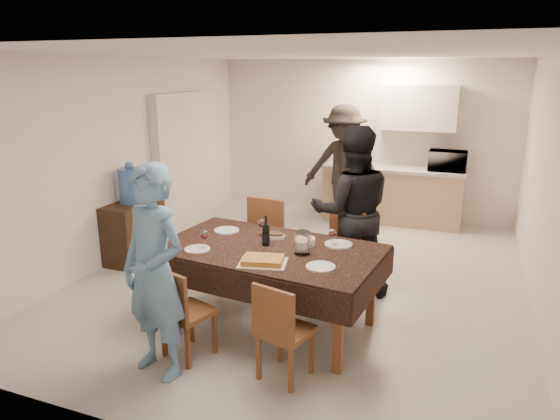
# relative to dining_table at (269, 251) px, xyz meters

# --- Properties ---
(floor) EXTENTS (5.00, 6.00, 0.02)m
(floor) POSITION_rel_dining_table_xyz_m (-0.04, 1.28, -0.77)
(floor) COLOR #B1B0AB
(floor) RESTS_ON ground
(ceiling) EXTENTS (5.00, 6.00, 0.02)m
(ceiling) POSITION_rel_dining_table_xyz_m (-0.04, 1.28, 1.83)
(ceiling) COLOR white
(ceiling) RESTS_ON wall_back
(wall_back) EXTENTS (5.00, 0.02, 2.60)m
(wall_back) POSITION_rel_dining_table_xyz_m (-0.04, 4.28, 0.53)
(wall_back) COLOR silver
(wall_back) RESTS_ON floor
(wall_front) EXTENTS (5.00, 0.02, 2.60)m
(wall_front) POSITION_rel_dining_table_xyz_m (-0.04, -1.72, 0.53)
(wall_front) COLOR silver
(wall_front) RESTS_ON floor
(wall_left) EXTENTS (0.02, 6.00, 2.60)m
(wall_left) POSITION_rel_dining_table_xyz_m (-2.54, 1.28, 0.53)
(wall_left) COLOR silver
(wall_left) RESTS_ON floor
(wall_right) EXTENTS (0.02, 6.00, 2.60)m
(wall_right) POSITION_rel_dining_table_xyz_m (2.46, 1.28, 0.53)
(wall_right) COLOR silver
(wall_right) RESTS_ON floor
(stub_partition) EXTENTS (0.15, 1.40, 2.10)m
(stub_partition) POSITION_rel_dining_table_xyz_m (-2.46, 2.48, 0.28)
(stub_partition) COLOR silver
(stub_partition) RESTS_ON floor
(kitchen_base_cabinet) EXTENTS (2.20, 0.60, 0.86)m
(kitchen_base_cabinet) POSITION_rel_dining_table_xyz_m (0.56, 3.96, -0.34)
(kitchen_base_cabinet) COLOR tan
(kitchen_base_cabinet) RESTS_ON floor
(kitchen_worktop) EXTENTS (2.24, 0.64, 0.05)m
(kitchen_worktop) POSITION_rel_dining_table_xyz_m (0.56, 3.96, 0.11)
(kitchen_worktop) COLOR #AEADA8
(kitchen_worktop) RESTS_ON kitchen_base_cabinet
(upper_cabinet) EXTENTS (1.20, 0.34, 0.70)m
(upper_cabinet) POSITION_rel_dining_table_xyz_m (0.86, 4.10, 1.08)
(upper_cabinet) COLOR white
(upper_cabinet) RESTS_ON wall_back
(dining_table) EXTENTS (2.19, 1.42, 0.81)m
(dining_table) POSITION_rel_dining_table_xyz_m (0.00, 0.00, 0.00)
(dining_table) COLOR black
(dining_table) RESTS_ON floor
(chair_near_left) EXTENTS (0.48, 0.49, 0.45)m
(chair_near_left) POSITION_rel_dining_table_xyz_m (-0.45, -0.83, -0.26)
(chair_near_left) COLOR brown
(chair_near_left) RESTS_ON floor
(chair_near_right) EXTENTS (0.46, 0.47, 0.46)m
(chair_near_right) POSITION_rel_dining_table_xyz_m (0.45, -0.83, -0.25)
(chair_near_right) COLOR brown
(chair_near_right) RESTS_ON floor
(chair_far_left) EXTENTS (0.49, 0.49, 0.55)m
(chair_far_left) POSITION_rel_dining_table_xyz_m (-0.45, 0.65, -0.15)
(chair_far_left) COLOR brown
(chair_far_left) RESTS_ON floor
(chair_far_right) EXTENTS (0.59, 0.61, 0.54)m
(chair_far_right) POSITION_rel_dining_table_xyz_m (0.45, 0.66, -0.16)
(chair_far_right) COLOR brown
(chair_far_right) RESTS_ON floor
(console) EXTENTS (0.42, 0.84, 0.78)m
(console) POSITION_rel_dining_table_xyz_m (-2.32, 1.00, -0.38)
(console) COLOR black
(console) RESTS_ON floor
(water_jug) EXTENTS (0.30, 0.30, 0.45)m
(water_jug) POSITION_rel_dining_table_xyz_m (-2.32, 1.00, 0.23)
(water_jug) COLOR #4474BF
(water_jug) RESTS_ON console
(wine_bottle) EXTENTS (0.07, 0.07, 0.30)m
(wine_bottle) POSITION_rel_dining_table_xyz_m (-0.05, 0.05, 0.18)
(wine_bottle) COLOR black
(wine_bottle) RESTS_ON dining_table
(water_pitcher) EXTENTS (0.14, 0.14, 0.22)m
(water_pitcher) POSITION_rel_dining_table_xyz_m (0.35, -0.05, 0.15)
(water_pitcher) COLOR white
(water_pitcher) RESTS_ON dining_table
(savoury_tart) EXTENTS (0.47, 0.39, 0.05)m
(savoury_tart) POSITION_rel_dining_table_xyz_m (0.10, -0.38, 0.06)
(savoury_tart) COLOR gold
(savoury_tart) RESTS_ON dining_table
(salad_bowl) EXTENTS (0.20, 0.20, 0.08)m
(salad_bowl) POSITION_rel_dining_table_xyz_m (0.30, 0.18, 0.08)
(salad_bowl) COLOR silver
(salad_bowl) RESTS_ON dining_table
(mushroom_dish) EXTENTS (0.19, 0.19, 0.03)m
(mushroom_dish) POSITION_rel_dining_table_xyz_m (-0.05, 0.28, 0.05)
(mushroom_dish) COLOR silver
(mushroom_dish) RESTS_ON dining_table
(wine_glass_a) EXTENTS (0.08, 0.08, 0.19)m
(wine_glass_a) POSITION_rel_dining_table_xyz_m (-0.55, -0.25, 0.13)
(wine_glass_a) COLOR white
(wine_glass_a) RESTS_ON dining_table
(wine_glass_b) EXTENTS (0.08, 0.08, 0.17)m
(wine_glass_b) POSITION_rel_dining_table_xyz_m (0.55, 0.25, 0.12)
(wine_glass_b) COLOR white
(wine_glass_b) RESTS_ON dining_table
(wine_glass_c) EXTENTS (0.08, 0.08, 0.18)m
(wine_glass_c) POSITION_rel_dining_table_xyz_m (-0.20, 0.30, 0.13)
(wine_glass_c) COLOR white
(wine_glass_c) RESTS_ON dining_table
(plate_near_left) EXTENTS (0.24, 0.24, 0.01)m
(plate_near_left) POSITION_rel_dining_table_xyz_m (-0.60, -0.30, 0.04)
(plate_near_left) COLOR silver
(plate_near_left) RESTS_ON dining_table
(plate_near_right) EXTENTS (0.25, 0.25, 0.01)m
(plate_near_right) POSITION_rel_dining_table_xyz_m (0.60, -0.30, 0.04)
(plate_near_right) COLOR silver
(plate_near_right) RESTS_ON dining_table
(plate_far_left) EXTENTS (0.26, 0.26, 0.02)m
(plate_far_left) POSITION_rel_dining_table_xyz_m (-0.60, 0.30, 0.04)
(plate_far_left) COLOR silver
(plate_far_left) RESTS_ON dining_table
(plate_far_right) EXTENTS (0.27, 0.27, 0.02)m
(plate_far_right) POSITION_rel_dining_table_xyz_m (0.60, 0.30, 0.05)
(plate_far_right) COLOR silver
(plate_far_right) RESTS_ON dining_table
(microwave) EXTENTS (0.56, 0.38, 0.31)m
(microwave) POSITION_rel_dining_table_xyz_m (1.38, 3.96, 0.29)
(microwave) COLOR white
(microwave) RESTS_ON kitchen_worktop
(person_near) EXTENTS (0.73, 0.57, 1.76)m
(person_near) POSITION_rel_dining_table_xyz_m (-0.55, -1.05, 0.11)
(person_near) COLOR #5D8CB2
(person_near) RESTS_ON floor
(person_far) EXTENTS (1.11, 0.99, 1.88)m
(person_far) POSITION_rel_dining_table_xyz_m (0.55, 1.05, 0.17)
(person_far) COLOR black
(person_far) RESTS_ON floor
(person_kitchen) EXTENTS (1.24, 0.71, 1.92)m
(person_kitchen) POSITION_rel_dining_table_xyz_m (-0.16, 3.51, 0.19)
(person_kitchen) COLOR black
(person_kitchen) RESTS_ON floor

